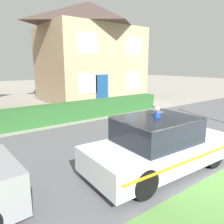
% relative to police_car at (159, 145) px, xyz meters
% --- Properties ---
extents(road_strip, '(28.00, 6.42, 0.01)m').
position_rel_police_car_xyz_m(road_strip, '(1.46, 2.16, -0.69)').
color(road_strip, '#5B5B60').
rests_on(road_strip, ground).
extents(garden_hedge, '(12.28, 0.73, 0.90)m').
position_rel_police_car_xyz_m(garden_hedge, '(0.05, 6.20, -0.24)').
color(garden_hedge, '#2D662D').
rests_on(garden_hedge, ground).
extents(police_car, '(4.18, 1.92, 1.56)m').
position_rel_police_car_xyz_m(police_car, '(0.00, 0.00, 0.00)').
color(police_car, black).
rests_on(police_car, road_strip).
extents(cat, '(0.23, 0.25, 0.24)m').
position_rel_police_car_xyz_m(cat, '(-0.08, 0.07, 0.98)').
color(cat, gray).
rests_on(cat, police_car).
extents(house_right, '(7.46, 6.01, 7.41)m').
position_rel_police_car_xyz_m(house_right, '(5.00, 11.58, 3.08)').
color(house_right, tan).
rests_on(house_right, ground).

